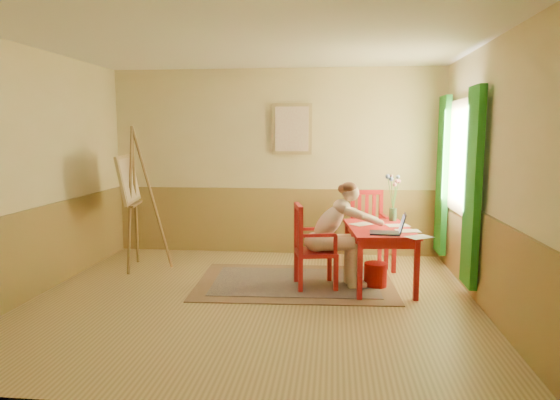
# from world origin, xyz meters

# --- Properties ---
(room) EXTENTS (5.04, 4.54, 2.84)m
(room) POSITION_xyz_m (0.00, 0.00, 1.40)
(room) COLOR tan
(room) RESTS_ON ground
(wainscot) EXTENTS (5.00, 4.50, 1.00)m
(wainscot) POSITION_xyz_m (0.00, 0.80, 0.50)
(wainscot) COLOR olive
(wainscot) RESTS_ON room
(window) EXTENTS (0.12, 2.01, 2.20)m
(window) POSITION_xyz_m (2.42, 1.10, 1.35)
(window) COLOR white
(window) RESTS_ON room
(wall_portrait) EXTENTS (0.60, 0.05, 0.76)m
(wall_portrait) POSITION_xyz_m (0.25, 2.20, 1.90)
(wall_portrait) COLOR tan
(wall_portrait) RESTS_ON room
(rug) EXTENTS (2.48, 1.72, 0.02)m
(rug) POSITION_xyz_m (0.43, 0.66, 0.01)
(rug) COLOR #8C7251
(rug) RESTS_ON room
(table) EXTENTS (0.84, 1.27, 0.72)m
(table) POSITION_xyz_m (1.44, 0.68, 0.63)
(table) COLOR red
(table) RESTS_ON room
(chair_left) EXTENTS (0.55, 0.53, 1.01)m
(chair_left) POSITION_xyz_m (0.63, 0.50, 0.51)
(chair_left) COLOR red
(chair_left) RESTS_ON room
(chair_back) EXTENTS (0.51, 0.53, 1.04)m
(chair_back) POSITION_xyz_m (1.38, 1.67, 0.52)
(chair_back) COLOR red
(chair_back) RESTS_ON room
(figure) EXTENTS (0.98, 0.51, 1.27)m
(figure) POSITION_xyz_m (0.92, 0.55, 0.70)
(figure) COLOR beige
(figure) RESTS_ON room
(laptop) EXTENTS (0.41, 0.26, 0.24)m
(laptop) POSITION_xyz_m (1.52, 0.28, 0.77)
(laptop) COLOR #1E2338
(laptop) RESTS_ON table
(papers) EXTENTS (0.91, 1.03, 0.00)m
(papers) POSITION_xyz_m (1.62, 0.57, 0.72)
(papers) COLOR white
(papers) RESTS_ON table
(vase) EXTENTS (0.20, 0.30, 0.60)m
(vase) POSITION_xyz_m (1.65, 1.17, 1.00)
(vase) COLOR #3F724C
(vase) RESTS_ON table
(wastebasket) EXTENTS (0.34, 0.34, 0.29)m
(wastebasket) POSITION_xyz_m (1.40, 0.61, 0.15)
(wastebasket) COLOR #B71311
(wastebasket) RESTS_ON room
(easel) EXTENTS (0.71, 0.87, 1.94)m
(easel) POSITION_xyz_m (-1.83, 1.12, 1.15)
(easel) COLOR brown
(easel) RESTS_ON room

